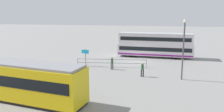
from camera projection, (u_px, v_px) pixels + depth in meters
The scene contains 8 objects.
ground_plane at pixel (136, 61), 34.42m from camera, with size 160.00×160.00×0.00m, color gray.
double_decker_bus at pixel (155, 45), 37.08m from camera, with size 12.09×3.14×3.94m.
tram_yellow at pixel (9, 79), 19.77m from camera, with size 14.48×4.98×3.33m.
pedestrian_near_railing at pixel (112, 62), 29.51m from camera, with size 0.44×0.44×1.63m.
pedestrian_crossing at pixel (142, 69), 26.28m from camera, with size 0.36×0.36×1.67m.
pedestrian_railing at pixel (111, 62), 30.83m from camera, with size 9.42×1.01×1.08m.
info_sign at pixel (85, 54), 31.38m from camera, with size 1.09×0.31×2.34m.
street_lamp at pixel (184, 45), 24.59m from camera, with size 0.36×0.36×6.60m.
Camera 1 is at (-2.84, 33.67, 7.56)m, focal length 36.54 mm.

